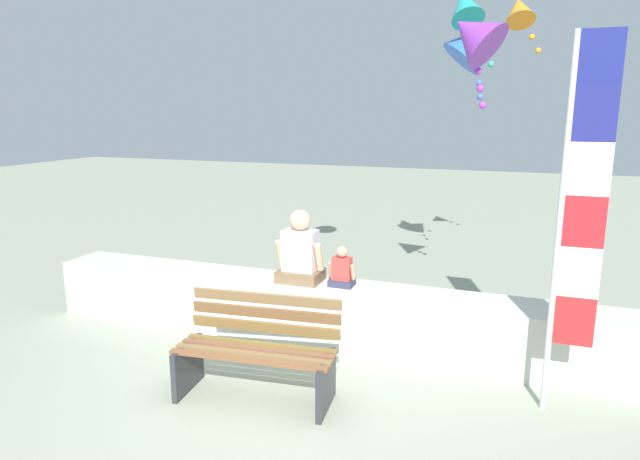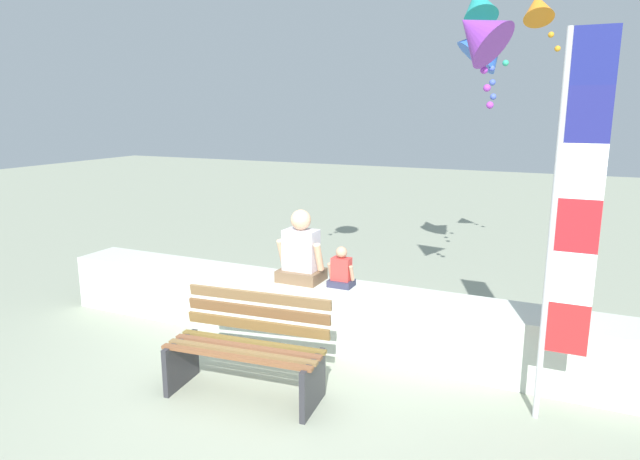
{
  "view_description": "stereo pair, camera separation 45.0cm",
  "coord_description": "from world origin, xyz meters",
  "views": [
    {
      "loc": [
        2.01,
        -4.14,
        2.52
      ],
      "look_at": [
        0.0,
        1.3,
        1.26
      ],
      "focal_mm": 31.24,
      "sensor_mm": 36.0,
      "label": 1
    },
    {
      "loc": [
        2.43,
        -3.97,
        2.52
      ],
      "look_at": [
        0.0,
        1.3,
        1.26
      ],
      "focal_mm": 31.24,
      "sensor_mm": 36.0,
      "label": 2
    }
  ],
  "objects": [
    {
      "name": "kite_orange",
      "position": [
        1.78,
        4.41,
        3.85
      ],
      "size": [
        0.6,
        0.64,
        0.85
      ],
      "color": "orange"
    },
    {
      "name": "flag_banner",
      "position": [
        2.42,
        0.62,
        1.74
      ],
      "size": [
        0.36,
        0.05,
        3.11
      ],
      "color": "#B7B7BC",
      "rests_on": "ground"
    },
    {
      "name": "ground_plane",
      "position": [
        0.0,
        0.0,
        0.0
      ],
      "size": [
        40.0,
        40.0,
        0.0
      ],
      "primitive_type": "plane",
      "color": "gray"
    },
    {
      "name": "person_adult",
      "position": [
        -0.23,
        1.31,
        0.97
      ],
      "size": [
        0.52,
        0.38,
        0.8
      ],
      "color": "brown",
      "rests_on": "seawall_ledge"
    },
    {
      "name": "kite_purple",
      "position": [
        1.4,
        2.11,
        3.28
      ],
      "size": [
        0.83,
        0.79,
        1.12
      ],
      "color": "purple"
    },
    {
      "name": "park_bench",
      "position": [
        -0.1,
        -0.03,
        0.41
      ],
      "size": [
        1.47,
        0.74,
        0.88
      ],
      "color": "brown",
      "rests_on": "ground"
    },
    {
      "name": "kite_teal",
      "position": [
        1.14,
        3.61,
        3.81
      ],
      "size": [
        0.72,
        0.74,
        1.07
      ],
      "color": "teal"
    },
    {
      "name": "kite_blue",
      "position": [
        1.26,
        3.92,
        3.39
      ],
      "size": [
        1.02,
        0.89,
        1.18
      ],
      "color": "blue"
    },
    {
      "name": "seawall_ledge",
      "position": [
        0.0,
        1.3,
        0.33
      ],
      "size": [
        6.58,
        0.62,
        0.66
      ],
      "primitive_type": "cube",
      "color": "beige",
      "rests_on": "ground"
    },
    {
      "name": "person_child",
      "position": [
        0.25,
        1.32,
        0.83
      ],
      "size": [
        0.29,
        0.21,
        0.44
      ],
      "color": "#2E2F47",
      "rests_on": "seawall_ledge"
    }
  ]
}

